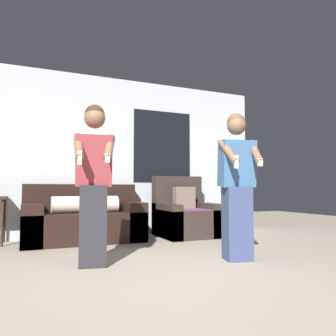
# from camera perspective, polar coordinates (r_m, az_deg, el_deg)

# --- Properties ---
(ground_plane) EXTENTS (14.00, 14.00, 0.00)m
(ground_plane) POSITION_cam_1_polar(r_m,az_deg,el_deg) (2.60, 4.75, -21.18)
(ground_plane) COLOR tan
(wall_back) EXTENTS (5.83, 0.07, 2.70)m
(wall_back) POSITION_cam_1_polar(r_m,az_deg,el_deg) (5.67, -11.11, 2.20)
(wall_back) COLOR silver
(wall_back) RESTS_ON ground_plane
(couch) EXTENTS (1.72, 0.88, 0.85)m
(couch) POSITION_cam_1_polar(r_m,az_deg,el_deg) (5.12, -14.49, -8.83)
(couch) COLOR black
(couch) RESTS_ON ground_plane
(armchair) EXTENTS (0.87, 0.90, 1.00)m
(armchair) POSITION_cam_1_polar(r_m,az_deg,el_deg) (5.50, 2.89, -8.41)
(armchair) COLOR #332823
(armchair) RESTS_ON ground_plane
(person_left) EXTENTS (0.44, 0.54, 1.65)m
(person_left) POSITION_cam_1_polar(r_m,az_deg,el_deg) (3.44, -12.79, -2.35)
(person_left) COLOR #28282D
(person_left) RESTS_ON ground_plane
(person_right) EXTENTS (0.45, 0.53, 1.63)m
(person_right) POSITION_cam_1_polar(r_m,az_deg,el_deg) (3.72, 11.94, -2.74)
(person_right) COLOR #384770
(person_right) RESTS_ON ground_plane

